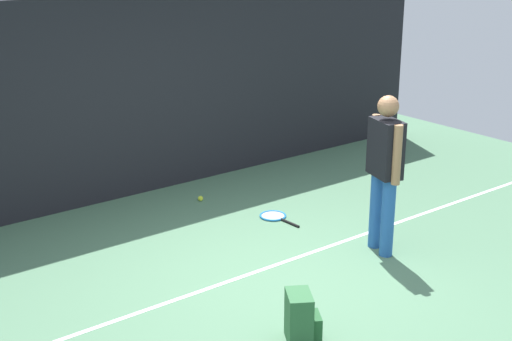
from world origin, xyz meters
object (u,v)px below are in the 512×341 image
Objects in this scene: tennis_player at (385,165)px; tennis_racket at (275,216)px; backpack at (301,318)px; tennis_ball_near_player at (201,198)px.

tennis_player is 2.74× the size of tennis_racket.
tennis_player reaches higher than tennis_racket.
backpack is 6.67× the size of tennis_ball_near_player.
tennis_player is 2.17m from backpack.
tennis_player is at bearing -34.82° from backpack.
tennis_player reaches higher than tennis_ball_near_player.
tennis_racket is at bearing -68.62° from tennis_ball_near_player.
tennis_ball_near_player is (-0.39, 1.01, 0.02)m from tennis_racket.
tennis_racket is (-0.30, 1.42, -0.95)m from tennis_player.
tennis_player is 2.70m from tennis_ball_near_player.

